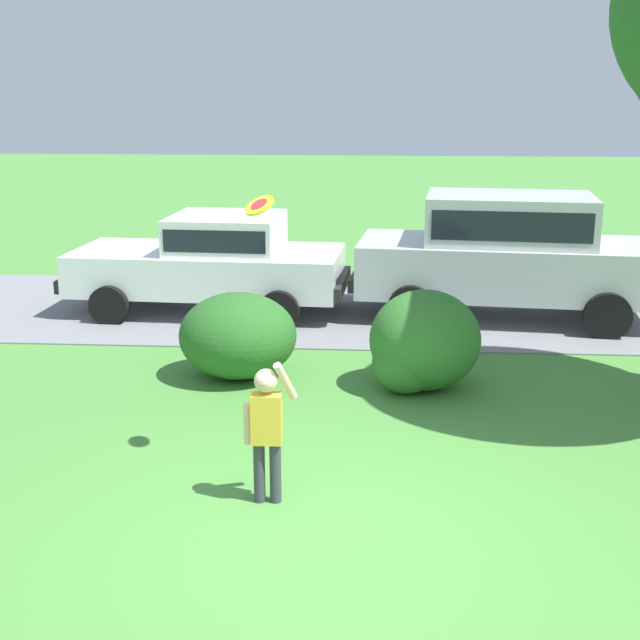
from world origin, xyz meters
name	(u,v)px	position (x,y,z in m)	size (l,w,h in m)	color
ground_plane	(337,548)	(0.00, 0.00, 0.00)	(80.00, 80.00, 0.00)	#478438
driveway_strip	(359,310)	(0.00, 7.42, 0.01)	(28.00, 4.40, 0.02)	slate
shrub_near_tree	(240,338)	(-1.40, 4.03, 0.50)	(1.45, 1.35, 1.06)	#286023
shrub_centre_left	(421,344)	(0.81, 3.75, 0.55)	(1.31, 1.26, 1.20)	#33702B
parked_sedan	(214,260)	(-2.31, 7.21, 0.85)	(4.49, 2.27, 1.56)	white
parked_suv	(507,250)	(2.26, 7.12, 1.08)	(4.85, 2.43, 1.92)	silver
child_thrower	(267,424)	(-0.64, 0.75, 0.72)	(0.45, 0.27, 1.29)	#383842
frisbee	(259,205)	(-0.77, 1.47, 2.48)	(0.31, 0.27, 0.22)	yellow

